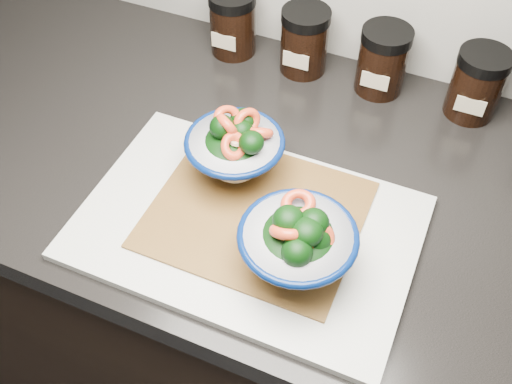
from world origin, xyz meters
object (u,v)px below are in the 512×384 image
at_px(bowl_right, 298,244).
at_px(spice_jar_c, 383,60).
at_px(spice_jar_d, 477,84).
at_px(cutting_board, 247,227).
at_px(spice_jar_a, 233,23).
at_px(spice_jar_b, 304,41).
at_px(bowl_left, 235,149).

xyz_separation_m(bowl_right, spice_jar_c, (-0.00, 0.40, -0.01)).
distance_m(bowl_right, spice_jar_d, 0.43).
height_order(cutting_board, spice_jar_c, spice_jar_c).
relative_size(bowl_right, spice_jar_a, 1.31).
relative_size(spice_jar_b, spice_jar_c, 1.00).
distance_m(bowl_right, spice_jar_c, 0.40).
distance_m(cutting_board, spice_jar_c, 0.37).
distance_m(spice_jar_a, spice_jar_c, 0.27).
relative_size(cutting_board, spice_jar_a, 3.98).
bearing_deg(spice_jar_b, cutting_board, -81.40).
height_order(bowl_right, spice_jar_d, bowl_right).
bearing_deg(spice_jar_c, bowl_right, -89.29).
relative_size(bowl_left, spice_jar_c, 1.24).
height_order(cutting_board, bowl_left, bowl_left).
height_order(spice_jar_a, spice_jar_b, same).
relative_size(spice_jar_a, spice_jar_d, 1.00).
xyz_separation_m(spice_jar_a, spice_jar_c, (0.27, 0.00, 0.00)).
bearing_deg(bowl_right, bowl_left, 139.38).
distance_m(spice_jar_b, spice_jar_c, 0.14).
xyz_separation_m(spice_jar_a, spice_jar_d, (0.42, 0.00, 0.00)).
bearing_deg(spice_jar_b, spice_jar_d, 0.00).
bearing_deg(spice_jar_c, spice_jar_a, 180.00).
distance_m(spice_jar_b, spice_jar_d, 0.29).
distance_m(cutting_board, spice_jar_b, 0.37).
bearing_deg(spice_jar_d, spice_jar_a, 180.00).
bearing_deg(spice_jar_d, cutting_board, -122.54).
bearing_deg(cutting_board, spice_jar_b, 98.60).
height_order(spice_jar_c, spice_jar_d, same).
bearing_deg(bowl_left, bowl_right, -40.62).
relative_size(cutting_board, spice_jar_d, 3.98).
relative_size(bowl_left, spice_jar_a, 1.24).
height_order(bowl_left, spice_jar_b, bowl_left).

